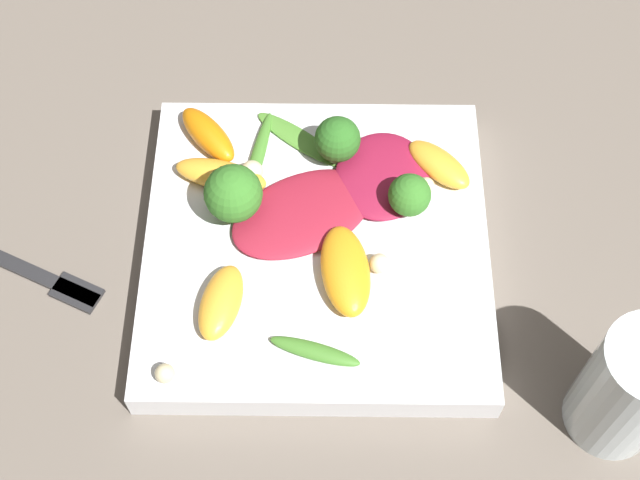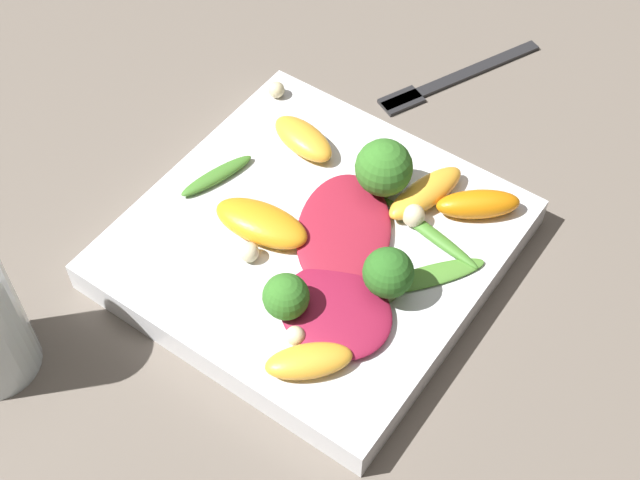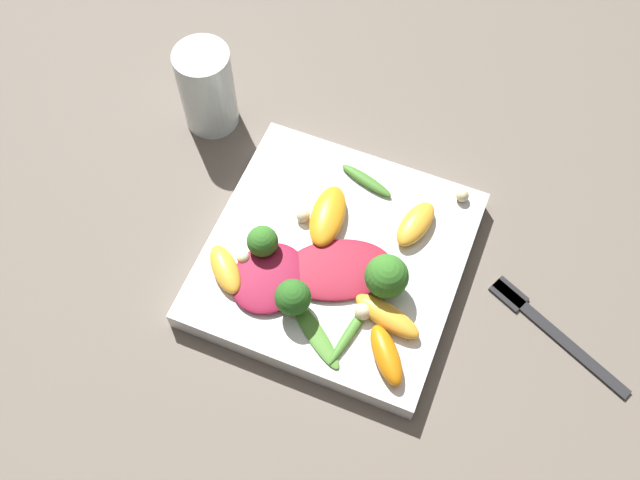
% 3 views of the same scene
% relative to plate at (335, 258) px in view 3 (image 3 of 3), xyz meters
% --- Properties ---
extents(ground_plane, '(2.40, 2.40, 0.00)m').
position_rel_plate_xyz_m(ground_plane, '(0.00, 0.00, -0.01)').
color(ground_plane, '#6B6056').
extents(plate, '(0.25, 0.25, 0.03)m').
position_rel_plate_xyz_m(plate, '(0.00, 0.00, 0.00)').
color(plate, white).
rests_on(plate, ground_plane).
extents(drinking_glass, '(0.06, 0.06, 0.10)m').
position_rel_plate_xyz_m(drinking_glass, '(-0.12, -0.20, 0.04)').
color(drinking_glass, silver).
rests_on(drinking_glass, ground_plane).
extents(fork, '(0.08, 0.15, 0.01)m').
position_rel_plate_xyz_m(fork, '(-0.01, 0.21, -0.01)').
color(fork, '#262628').
rests_on(fork, ground_plane).
extents(radicchio_leaf_0, '(0.09, 0.09, 0.01)m').
position_rel_plate_xyz_m(radicchio_leaf_0, '(0.05, -0.05, 0.02)').
color(radicchio_leaf_0, maroon).
rests_on(radicchio_leaf_0, plate).
extents(radicchio_leaf_1, '(0.11, 0.13, 0.01)m').
position_rel_plate_xyz_m(radicchio_leaf_1, '(0.02, 0.01, 0.02)').
color(radicchio_leaf_1, maroon).
rests_on(radicchio_leaf_1, plate).
extents(orange_segment_0, '(0.06, 0.06, 0.02)m').
position_rel_plate_xyz_m(orange_segment_0, '(0.09, 0.08, 0.02)').
color(orange_segment_0, orange).
rests_on(orange_segment_0, plate).
extents(orange_segment_1, '(0.04, 0.07, 0.02)m').
position_rel_plate_xyz_m(orange_segment_1, '(0.05, 0.07, 0.02)').
color(orange_segment_1, '#FCAD33').
rests_on(orange_segment_1, plate).
extents(orange_segment_2, '(0.06, 0.06, 0.02)m').
position_rel_plate_xyz_m(orange_segment_2, '(0.06, -0.09, 0.02)').
color(orange_segment_2, '#FCAD33').
rests_on(orange_segment_2, plate).
extents(orange_segment_3, '(0.08, 0.04, 0.02)m').
position_rel_plate_xyz_m(orange_segment_3, '(-0.03, -0.02, 0.02)').
color(orange_segment_3, orange).
rests_on(orange_segment_3, plate).
extents(orange_segment_4, '(0.06, 0.04, 0.02)m').
position_rel_plate_xyz_m(orange_segment_4, '(-0.06, 0.06, 0.02)').
color(orange_segment_4, '#FCAD33').
rests_on(orange_segment_4, plate).
extents(broccoli_floret_0, '(0.03, 0.03, 0.04)m').
position_rel_plate_xyz_m(broccoli_floret_0, '(0.03, -0.07, 0.03)').
color(broccoli_floret_0, '#7A9E51').
rests_on(broccoli_floret_0, plate).
extents(broccoli_floret_1, '(0.03, 0.03, 0.04)m').
position_rel_plate_xyz_m(broccoli_floret_1, '(0.07, -0.01, 0.04)').
color(broccoli_floret_1, '#84AD5B').
rests_on(broccoli_floret_1, plate).
extents(broccoli_floret_2, '(0.04, 0.04, 0.05)m').
position_rel_plate_xyz_m(broccoli_floret_2, '(0.02, 0.06, 0.04)').
color(broccoli_floret_2, '#84AD5B').
rests_on(broccoli_floret_2, plate).
extents(arugula_sprig_0, '(0.03, 0.06, 0.01)m').
position_rel_plate_xyz_m(arugula_sprig_0, '(-0.09, -0.00, 0.02)').
color(arugula_sprig_0, '#47842D').
rests_on(arugula_sprig_0, plate).
extents(arugula_sprig_1, '(0.09, 0.03, 0.01)m').
position_rel_plate_xyz_m(arugula_sprig_1, '(0.07, 0.05, 0.02)').
color(arugula_sprig_1, '#47842D').
rests_on(arugula_sprig_1, plate).
extents(arugula_sprig_2, '(0.06, 0.08, 0.00)m').
position_rel_plate_xyz_m(arugula_sprig_2, '(0.09, 0.01, 0.01)').
color(arugula_sprig_2, '#518E33').
rests_on(arugula_sprig_2, plate).
extents(macadamia_nut_0, '(0.01, 0.01, 0.01)m').
position_rel_plate_xyz_m(macadamia_nut_0, '(0.04, -0.08, 0.02)').
color(macadamia_nut_0, beige).
rests_on(macadamia_nut_0, plate).
extents(macadamia_nut_1, '(0.01, 0.01, 0.01)m').
position_rel_plate_xyz_m(macadamia_nut_1, '(-0.11, 0.10, 0.02)').
color(macadamia_nut_1, beige).
rests_on(macadamia_nut_1, plate).
extents(macadamia_nut_2, '(0.02, 0.02, 0.02)m').
position_rel_plate_xyz_m(macadamia_nut_2, '(0.05, 0.05, 0.02)').
color(macadamia_nut_2, beige).
rests_on(macadamia_nut_2, plate).
extents(macadamia_nut_3, '(0.01, 0.01, 0.01)m').
position_rel_plate_xyz_m(macadamia_nut_3, '(-0.02, -0.04, 0.02)').
color(macadamia_nut_3, beige).
rests_on(macadamia_nut_3, plate).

